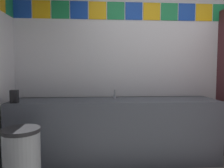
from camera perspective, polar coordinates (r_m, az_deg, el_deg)
The scene contains 5 objects.
wall_back at distance 3.42m, azimuth 14.47°, elevation 5.70°, with size 4.53×0.09×2.74m.
vanity_counter at distance 3.03m, azimuth 0.84°, elevation -12.05°, with size 2.76×0.61×0.85m.
faucet_center at distance 3.02m, azimuth 0.70°, elevation -2.92°, with size 0.04×0.10×0.14m.
soap_dispenser at distance 2.92m, azimuth -24.43°, elevation -3.03°, with size 0.09×0.09×0.16m.
trash_bin at distance 2.51m, azimuth -22.72°, elevation -18.16°, with size 0.38×0.38×0.67m.
Camera 1 is at (-1.08, -1.63, 1.28)m, focal length 34.54 mm.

